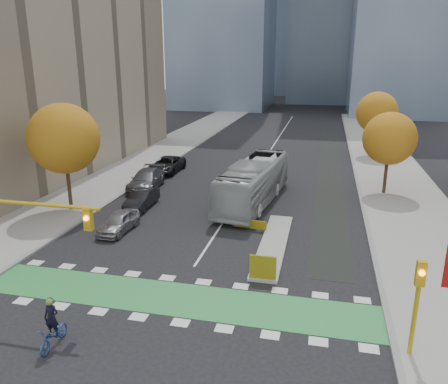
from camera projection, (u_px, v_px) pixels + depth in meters
The scene contains 21 objects.
ground at pixel (162, 315), 19.94m from camera, with size 300.00×300.00×0.00m, color black.
sidewalk_west at pixel (104, 182), 41.48m from camera, with size 7.00×120.00×0.15m, color gray.
sidewalk_east at pixel (406, 202), 35.63m from camera, with size 7.00×120.00×0.15m, color gray.
curb_west at pixel (138, 184), 40.72m from camera, with size 0.30×120.00×0.16m, color gray.
curb_east at pixel (361, 199), 36.39m from camera, with size 0.30×120.00×0.16m, color gray.
bike_crossing at pixel (173, 298), 21.33m from camera, with size 20.00×3.00×0.01m, color #2C893F.
centre_line at pixel (271, 149), 57.21m from camera, with size 0.15×70.00×0.01m, color silver.
bike_lane_paint at pixel (330, 170), 46.27m from camera, with size 2.50×50.00×0.01m, color black.
median_island at pixel (273, 244), 27.44m from camera, with size 1.60×10.00×0.16m, color gray.
hazard_board at pixel (263, 267), 22.75m from camera, with size 1.40×0.12×1.30m, color yellow.
building_west at pixel (4, 45), 42.00m from camera, with size 16.00×44.00×25.00m, color gray.
tree_west at pixel (64, 139), 32.08m from camera, with size 5.20×5.20×8.22m.
tree_east_near at pixel (390, 139), 36.43m from camera, with size 4.40×4.40×7.08m.
tree_east_far at pixel (377, 113), 51.12m from camera, with size 4.80×4.80×7.65m.
traffic_signal_east at pixel (418, 294), 16.40m from camera, with size 0.35×0.43×4.10m.
cyclist at pixel (53, 331), 17.56m from camera, with size 0.71×1.90×2.18m.
bus at pixel (254, 182), 35.11m from camera, with size 2.94×12.56×3.50m, color #9EA3A5.
parked_car_a at pixel (118, 222), 29.45m from camera, with size 1.62×4.02×1.37m, color #939398.
parked_car_b at pixel (142, 199), 34.20m from camera, with size 1.52×4.35×1.43m, color black.
parked_car_c at pixel (146, 180), 39.19m from camera, with size 2.37×5.82×1.69m, color #525257.
parked_car_d at pixel (167, 165), 45.01m from camera, with size 2.60×5.65×1.57m, color black.
Camera 1 is at (6.69, -16.35, 11.19)m, focal length 35.00 mm.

